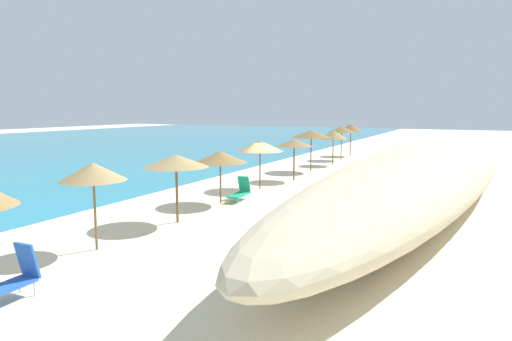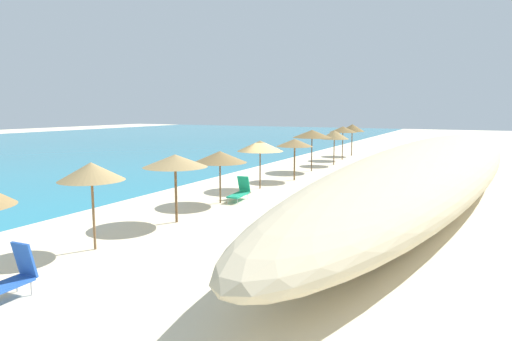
{
  "view_description": "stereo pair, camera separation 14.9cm",
  "coord_description": "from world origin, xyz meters",
  "px_view_note": "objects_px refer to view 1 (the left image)",
  "views": [
    {
      "loc": [
        -20.69,
        -9.34,
        4.29
      ],
      "look_at": [
        -0.43,
        0.74,
        1.13
      ],
      "focal_mm": 31.0,
      "sensor_mm": 36.0,
      "label": 1
    },
    {
      "loc": [
        -20.63,
        -9.47,
        4.29
      ],
      "look_at": [
        -0.43,
        0.74,
        1.13
      ],
      "focal_mm": 31.0,
      "sensor_mm": 36.0,
      "label": 2
    }
  ],
  "objects_px": {
    "beach_umbrella_3": "(176,161)",
    "lounge_chair_2": "(240,191)",
    "beach_umbrella_5": "(260,146)",
    "beach_umbrella_2": "(93,172)",
    "beach_umbrella_9": "(342,129)",
    "lounge_chair_0": "(12,278)",
    "beach_umbrella_8": "(333,135)",
    "beach_umbrella_10": "(351,128)",
    "beach_umbrella_4": "(220,157)",
    "beach_umbrella_7": "(311,134)",
    "beach_umbrella_6": "(294,143)"
  },
  "relations": [
    {
      "from": "beach_umbrella_3",
      "to": "lounge_chair_2",
      "type": "relative_size",
      "value": 1.58
    },
    {
      "from": "beach_umbrella_5",
      "to": "beach_umbrella_2",
      "type": "bearing_deg",
      "value": -179.45
    },
    {
      "from": "beach_umbrella_9",
      "to": "lounge_chair_0",
      "type": "bearing_deg",
      "value": -178.02
    },
    {
      "from": "lounge_chair_2",
      "to": "lounge_chair_0",
      "type": "bearing_deg",
      "value": 87.51
    },
    {
      "from": "beach_umbrella_8",
      "to": "lounge_chair_0",
      "type": "distance_m",
      "value": 27.07
    },
    {
      "from": "beach_umbrella_9",
      "to": "beach_umbrella_10",
      "type": "distance_m",
      "value": 3.57
    },
    {
      "from": "beach_umbrella_2",
      "to": "beach_umbrella_4",
      "type": "xyz_separation_m",
      "value": [
        7.55,
        0.1,
        -0.29
      ]
    },
    {
      "from": "beach_umbrella_4",
      "to": "beach_umbrella_8",
      "type": "xyz_separation_m",
      "value": [
        15.94,
        -0.52,
        0.2
      ]
    },
    {
      "from": "beach_umbrella_9",
      "to": "beach_umbrella_7",
      "type": "bearing_deg",
      "value": -179.81
    },
    {
      "from": "beach_umbrella_5",
      "to": "beach_umbrella_8",
      "type": "relative_size",
      "value": 0.98
    },
    {
      "from": "beach_umbrella_3",
      "to": "beach_umbrella_10",
      "type": "relative_size",
      "value": 0.89
    },
    {
      "from": "beach_umbrella_2",
      "to": "beach_umbrella_10",
      "type": "xyz_separation_m",
      "value": [
        30.86,
        0.12,
        0.15
      ]
    },
    {
      "from": "beach_umbrella_5",
      "to": "beach_umbrella_7",
      "type": "bearing_deg",
      "value": -1.12
    },
    {
      "from": "beach_umbrella_6",
      "to": "beach_umbrella_8",
      "type": "xyz_separation_m",
      "value": [
        8.24,
        0.03,
        0.06
      ]
    },
    {
      "from": "beach_umbrella_5",
      "to": "beach_umbrella_6",
      "type": "bearing_deg",
      "value": -9.11
    },
    {
      "from": "beach_umbrella_3",
      "to": "beach_umbrella_8",
      "type": "relative_size",
      "value": 0.98
    },
    {
      "from": "beach_umbrella_6",
      "to": "lounge_chair_0",
      "type": "bearing_deg",
      "value": -178.09
    },
    {
      "from": "beach_umbrella_10",
      "to": "lounge_chair_2",
      "type": "relative_size",
      "value": 1.76
    },
    {
      "from": "lounge_chair_2",
      "to": "beach_umbrella_2",
      "type": "bearing_deg",
      "value": 81.58
    },
    {
      "from": "beach_umbrella_5",
      "to": "lounge_chair_0",
      "type": "bearing_deg",
      "value": -175.51
    },
    {
      "from": "beach_umbrella_9",
      "to": "beach_umbrella_10",
      "type": "bearing_deg",
      "value": 2.18
    },
    {
      "from": "beach_umbrella_3",
      "to": "beach_umbrella_6",
      "type": "xyz_separation_m",
      "value": [
        11.44,
        -0.23,
        -0.08
      ]
    },
    {
      "from": "beach_umbrella_5",
      "to": "beach_umbrella_10",
      "type": "distance_m",
      "value": 19.16
    },
    {
      "from": "beach_umbrella_10",
      "to": "beach_umbrella_3",
      "type": "bearing_deg",
      "value": -179.27
    },
    {
      "from": "beach_umbrella_3",
      "to": "beach_umbrella_5",
      "type": "bearing_deg",
      "value": 2.44
    },
    {
      "from": "beach_umbrella_2",
      "to": "lounge_chair_2",
      "type": "xyz_separation_m",
      "value": [
        8.52,
        -0.4,
        -2.0
      ]
    },
    {
      "from": "beach_umbrella_5",
      "to": "beach_umbrella_7",
      "type": "xyz_separation_m",
      "value": [
        7.79,
        -0.15,
        0.27
      ]
    },
    {
      "from": "beach_umbrella_4",
      "to": "beach_umbrella_6",
      "type": "bearing_deg",
      "value": -4.13
    },
    {
      "from": "beach_umbrella_7",
      "to": "beach_umbrella_8",
      "type": "bearing_deg",
      "value": -5.48
    },
    {
      "from": "beach_umbrella_5",
      "to": "beach_umbrella_9",
      "type": "bearing_deg",
      "value": -0.47
    },
    {
      "from": "beach_umbrella_9",
      "to": "beach_umbrella_5",
      "type": "bearing_deg",
      "value": 179.53
    },
    {
      "from": "lounge_chair_2",
      "to": "beach_umbrella_8",
      "type": "bearing_deg",
      "value": -95.83
    },
    {
      "from": "beach_umbrella_3",
      "to": "beach_umbrella_8",
      "type": "bearing_deg",
      "value": -0.58
    },
    {
      "from": "beach_umbrella_5",
      "to": "lounge_chair_0",
      "type": "relative_size",
      "value": 1.78
    },
    {
      "from": "beach_umbrella_5",
      "to": "lounge_chair_2",
      "type": "bearing_deg",
      "value": -170.86
    },
    {
      "from": "beach_umbrella_6",
      "to": "beach_umbrella_9",
      "type": "relative_size",
      "value": 0.89
    },
    {
      "from": "beach_umbrella_2",
      "to": "beach_umbrella_4",
      "type": "height_order",
      "value": "beach_umbrella_2"
    },
    {
      "from": "beach_umbrella_9",
      "to": "lounge_chair_0",
      "type": "height_order",
      "value": "beach_umbrella_9"
    },
    {
      "from": "beach_umbrella_3",
      "to": "beach_umbrella_10",
      "type": "height_order",
      "value": "beach_umbrella_10"
    },
    {
      "from": "beach_umbrella_4",
      "to": "beach_umbrella_8",
      "type": "bearing_deg",
      "value": -1.88
    },
    {
      "from": "beach_umbrella_3",
      "to": "beach_umbrella_9",
      "type": "height_order",
      "value": "beach_umbrella_9"
    },
    {
      "from": "beach_umbrella_6",
      "to": "beach_umbrella_10",
      "type": "relative_size",
      "value": 0.86
    },
    {
      "from": "beach_umbrella_6",
      "to": "lounge_chair_2",
      "type": "xyz_separation_m",
      "value": [
        -6.73,
        0.06,
        -1.86
      ]
    },
    {
      "from": "beach_umbrella_2",
      "to": "beach_umbrella_10",
      "type": "distance_m",
      "value": 30.86
    },
    {
      "from": "beach_umbrella_5",
      "to": "beach_umbrella_9",
      "type": "height_order",
      "value": "beach_umbrella_9"
    },
    {
      "from": "beach_umbrella_4",
      "to": "beach_umbrella_10",
      "type": "height_order",
      "value": "beach_umbrella_10"
    },
    {
      "from": "beach_umbrella_3",
      "to": "beach_umbrella_10",
      "type": "bearing_deg",
      "value": 0.73
    },
    {
      "from": "beach_umbrella_4",
      "to": "beach_umbrella_7",
      "type": "bearing_deg",
      "value": -0.67
    },
    {
      "from": "beach_umbrella_7",
      "to": "beach_umbrella_10",
      "type": "relative_size",
      "value": 0.98
    },
    {
      "from": "beach_umbrella_2",
      "to": "lounge_chair_0",
      "type": "height_order",
      "value": "beach_umbrella_2"
    }
  ]
}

